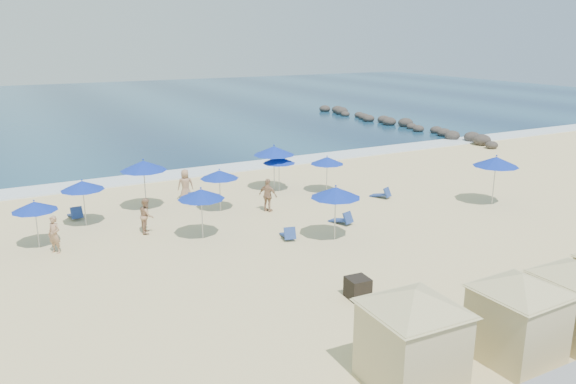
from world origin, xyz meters
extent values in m
plane|color=beige|center=(0.00, 0.00, 0.00)|extent=(160.00, 160.00, 0.00)
cube|color=#0D2B4A|center=(0.00, 55.00, 0.03)|extent=(160.00, 80.00, 0.06)
cube|color=white|center=(0.00, 15.50, 0.04)|extent=(160.00, 2.50, 0.08)
ellipsoid|color=#292422|center=(23.40, 12.00, 0.28)|extent=(1.00, 1.00, 0.65)
ellipsoid|color=#292422|center=(23.88, 13.50, 0.41)|extent=(1.48, 1.48, 0.96)
ellipsoid|color=#292422|center=(24.36, 15.00, 0.39)|extent=(1.40, 1.40, 0.91)
ellipsoid|color=#292422|center=(23.52, 16.50, 0.36)|extent=(1.32, 1.32, 0.86)
ellipsoid|color=#292422|center=(24.00, 18.00, 0.34)|extent=(1.24, 1.24, 0.81)
ellipsoid|color=#292422|center=(24.48, 19.50, 0.32)|extent=(1.16, 1.16, 0.75)
ellipsoid|color=#292422|center=(23.64, 21.00, 0.30)|extent=(1.08, 1.08, 0.70)
ellipsoid|color=#292422|center=(24.12, 22.50, 0.28)|extent=(1.00, 1.00, 0.65)
ellipsoid|color=#292422|center=(24.60, 24.00, 0.41)|extent=(1.48, 1.48, 0.96)
ellipsoid|color=#292422|center=(23.76, 25.50, 0.39)|extent=(1.40, 1.40, 0.91)
ellipsoid|color=#292422|center=(24.24, 27.00, 0.36)|extent=(1.32, 1.32, 0.86)
ellipsoid|color=#292422|center=(23.40, 28.50, 0.34)|extent=(1.24, 1.24, 0.81)
ellipsoid|color=#292422|center=(23.88, 30.00, 0.32)|extent=(1.16, 1.16, 0.75)
ellipsoid|color=#292422|center=(24.36, 31.50, 0.30)|extent=(1.08, 1.08, 0.70)
ellipsoid|color=#292422|center=(23.52, 33.00, 0.28)|extent=(1.00, 1.00, 0.65)
ellipsoid|color=#292422|center=(24.00, 34.50, 0.41)|extent=(1.48, 1.48, 0.96)
ellipsoid|color=#292422|center=(24.48, 36.00, 0.39)|extent=(1.40, 1.40, 0.91)
ellipsoid|color=#292422|center=(23.64, 37.50, 0.36)|extent=(1.32, 1.32, 0.86)
cube|color=black|center=(-1.63, -4.72, 0.37)|extent=(0.78, 0.78, 0.73)
cube|color=#C7B788|center=(-3.35, -9.45, 1.07)|extent=(2.23, 2.23, 2.15)
cube|color=tan|center=(-3.35, -9.45, 2.15)|extent=(2.34, 2.34, 0.09)
pyramid|color=tan|center=(-3.35, -9.45, 2.68)|extent=(4.70, 4.70, 0.54)
cube|color=#C7B788|center=(0.03, -9.90, 1.02)|extent=(2.10, 2.10, 2.04)
cube|color=tan|center=(0.03, -9.90, 2.04)|extent=(2.20, 2.20, 0.08)
pyramid|color=tan|center=(0.03, -9.90, 2.55)|extent=(4.47, 4.47, 0.51)
cube|color=#C7B788|center=(2.42, -9.91, 0.98)|extent=(1.97, 1.97, 1.96)
cylinder|color=#A5A8AD|center=(-10.81, 5.73, 0.85)|extent=(0.04, 0.04, 1.69)
cone|color=#0E299C|center=(-10.81, 5.73, 1.85)|extent=(1.87, 1.87, 0.40)
sphere|color=#0E299C|center=(-10.81, 5.73, 2.09)|extent=(0.07, 0.07, 0.07)
cylinder|color=#A5A8AD|center=(-8.55, 7.75, 0.91)|extent=(0.05, 0.05, 1.82)
cone|color=#0E299C|center=(-8.55, 7.75, 1.99)|extent=(2.02, 2.02, 0.43)
sphere|color=#0E299C|center=(-8.55, 7.75, 2.26)|extent=(0.08, 0.08, 0.08)
cylinder|color=#A5A8AD|center=(-4.26, 3.46, 0.94)|extent=(0.05, 0.05, 1.88)
cone|color=#0E299C|center=(-4.26, 3.46, 2.05)|extent=(2.08, 2.08, 0.45)
sphere|color=#0E299C|center=(-4.26, 3.46, 2.33)|extent=(0.08, 0.08, 0.08)
cylinder|color=#A5A8AD|center=(-5.34, 8.94, 1.08)|extent=(0.06, 0.06, 2.16)
cone|color=#0E299C|center=(-5.34, 8.94, 2.35)|extent=(2.38, 2.38, 0.51)
sphere|color=#0E299C|center=(-5.34, 8.94, 2.67)|extent=(0.09, 0.09, 0.09)
cylinder|color=#A5A8AD|center=(-2.03, 6.88, 0.89)|extent=(0.05, 0.05, 1.78)
cone|color=#0E299C|center=(-2.03, 6.88, 1.95)|extent=(1.97, 1.97, 0.42)
sphere|color=#0E299C|center=(-2.03, 6.88, 2.21)|extent=(0.08, 0.08, 0.08)
cylinder|color=#A5A8AD|center=(0.84, 0.50, 1.00)|extent=(0.05, 0.05, 2.00)
cone|color=#0E299C|center=(0.84, 0.50, 2.18)|extent=(2.21, 2.21, 0.47)
sphere|color=#0E299C|center=(0.84, 0.50, 2.47)|extent=(0.08, 0.08, 0.08)
cylinder|color=#A5A8AD|center=(2.28, 9.18, 1.08)|extent=(0.06, 0.06, 2.16)
cone|color=#0E299C|center=(2.28, 9.18, 2.36)|extent=(2.39, 2.39, 0.51)
sphere|color=#0E299C|center=(2.28, 9.18, 2.67)|extent=(0.09, 0.09, 0.09)
cylinder|color=#A5A8AD|center=(2.43, 8.83, 0.86)|extent=(0.05, 0.05, 1.71)
cone|color=#0E299C|center=(2.43, 8.83, 1.87)|extent=(1.89, 1.89, 0.41)
sphere|color=#0E299C|center=(2.43, 8.83, 2.12)|extent=(0.07, 0.07, 0.07)
cylinder|color=#A5A8AD|center=(4.70, 7.26, 0.87)|extent=(0.05, 0.05, 1.73)
cone|color=#0E299C|center=(4.70, 7.26, 1.89)|extent=(1.91, 1.91, 0.41)
sphere|color=#0E299C|center=(4.70, 7.26, 2.14)|extent=(0.07, 0.07, 0.07)
cylinder|color=#A5A8AD|center=(11.27, 1.00, 1.08)|extent=(0.06, 0.06, 2.15)
cone|color=#0E299C|center=(11.27, 1.00, 2.35)|extent=(2.38, 2.38, 0.51)
sphere|color=#0E299C|center=(11.27, 1.00, 2.66)|extent=(0.09, 0.09, 0.09)
cube|color=navy|center=(-8.83, 9.30, 0.16)|extent=(0.63, 1.21, 0.32)
cube|color=navy|center=(-8.80, 8.81, 0.39)|extent=(0.57, 0.36, 0.57)
cube|color=navy|center=(-2.81, 9.10, 0.16)|extent=(0.64, 1.22, 0.33)
cube|color=navy|center=(-2.84, 8.61, 0.40)|extent=(0.58, 0.36, 0.57)
cube|color=navy|center=(-0.90, 1.70, 0.15)|extent=(0.77, 1.19, 0.30)
cube|color=navy|center=(-1.02, 1.25, 0.37)|extent=(0.57, 0.42, 0.53)
cube|color=navy|center=(2.31, 2.26, 0.15)|extent=(0.84, 1.24, 0.31)
cube|color=navy|center=(2.45, 1.80, 0.38)|extent=(0.60, 0.45, 0.55)
cube|color=navy|center=(6.77, 4.94, 0.15)|extent=(0.91, 1.21, 0.30)
cube|color=navy|center=(6.95, 4.52, 0.37)|extent=(0.59, 0.48, 0.53)
imported|color=#A47A5B|center=(-10.26, 4.74, 0.80)|extent=(0.67, 0.69, 1.60)
imported|color=#A47A5B|center=(-6.23, 5.40, 0.82)|extent=(0.84, 0.96, 1.64)
imported|color=#A47A5B|center=(0.08, 5.60, 0.87)|extent=(0.91, 1.08, 1.74)
imported|color=#A47A5B|center=(-2.98, 9.55, 0.88)|extent=(0.98, 0.77, 1.76)
camera|label=1|loc=(-12.23, -19.14, 8.75)|focal=35.00mm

